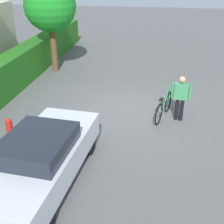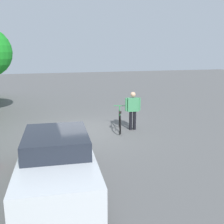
{
  "view_description": "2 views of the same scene",
  "coord_description": "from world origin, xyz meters",
  "px_view_note": "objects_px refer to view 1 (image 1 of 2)",
  "views": [
    {
      "loc": [
        -9.81,
        -0.97,
        4.88
      ],
      "look_at": [
        -2.17,
        0.28,
        1.0
      ],
      "focal_mm": 47.38,
      "sensor_mm": 36.0,
      "label": 1
    },
    {
      "loc": [
        -10.39,
        2.05,
        3.24
      ],
      "look_at": [
        -2.11,
        -0.38,
        1.23
      ],
      "focal_mm": 42.34,
      "sensor_mm": 36.0,
      "label": 2
    }
  ],
  "objects_px": {
    "person_rider": "(181,95)",
    "tree_kerbside": "(50,6)",
    "bicycle": "(164,107)",
    "fire_hydrant": "(10,130)",
    "parked_car_near": "(41,158)"
  },
  "relations": [
    {
      "from": "person_rider",
      "to": "tree_kerbside",
      "type": "relative_size",
      "value": 0.36
    },
    {
      "from": "bicycle",
      "to": "person_rider",
      "type": "distance_m",
      "value": 0.75
    },
    {
      "from": "bicycle",
      "to": "person_rider",
      "type": "relative_size",
      "value": 1.12
    },
    {
      "from": "person_rider",
      "to": "tree_kerbside",
      "type": "bearing_deg",
      "value": 53.59
    },
    {
      "from": "bicycle",
      "to": "fire_hydrant",
      "type": "xyz_separation_m",
      "value": [
        -2.39,
        4.56,
        0.01
      ]
    },
    {
      "from": "person_rider",
      "to": "tree_kerbside",
      "type": "xyz_separation_m",
      "value": [
        4.43,
        6.0,
        2.21
      ]
    },
    {
      "from": "person_rider",
      "to": "fire_hydrant",
      "type": "relative_size",
      "value": 1.97
    },
    {
      "from": "parked_car_near",
      "to": "person_rider",
      "type": "bearing_deg",
      "value": -41.19
    },
    {
      "from": "parked_car_near",
      "to": "fire_hydrant",
      "type": "xyz_separation_m",
      "value": [
        1.62,
        1.66,
        -0.3
      ]
    },
    {
      "from": "parked_car_near",
      "to": "fire_hydrant",
      "type": "height_order",
      "value": "parked_car_near"
    },
    {
      "from": "parked_car_near",
      "to": "tree_kerbside",
      "type": "height_order",
      "value": "tree_kerbside"
    },
    {
      "from": "person_rider",
      "to": "parked_car_near",
      "type": "bearing_deg",
      "value": 138.81
    },
    {
      "from": "person_rider",
      "to": "bicycle",
      "type": "bearing_deg",
      "value": 79.94
    },
    {
      "from": "parked_car_near",
      "to": "fire_hydrant",
      "type": "distance_m",
      "value": 2.34
    },
    {
      "from": "bicycle",
      "to": "fire_hydrant",
      "type": "relative_size",
      "value": 2.21
    }
  ]
}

